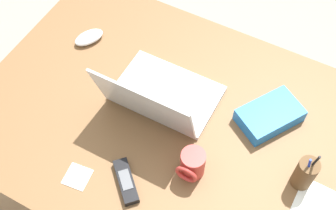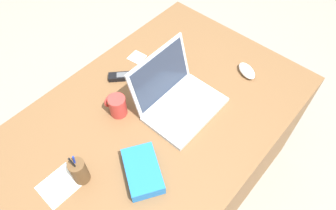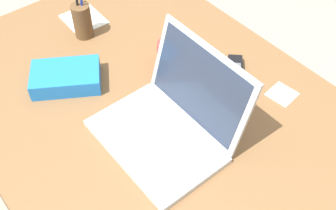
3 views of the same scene
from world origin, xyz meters
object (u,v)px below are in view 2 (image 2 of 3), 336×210
computer_mouse (247,71)px  snack_bag (143,171)px  laptop (177,98)px  cordless_phone (124,76)px  pen_holder (79,171)px  coffee_mug_white (117,105)px

computer_mouse → snack_bag: (-0.71, 0.01, 0.01)m
laptop → cordless_phone: bearing=98.9°
cordless_phone → pen_holder: bearing=-151.3°
laptop → pen_holder: bearing=175.0°
laptop → coffee_mug_white: (-0.20, 0.17, -0.00)m
computer_mouse → snack_bag: 0.71m
pen_holder → snack_bag: 0.23m
computer_mouse → cordless_phone: size_ratio=0.83×
cordless_phone → snack_bag: 0.51m
cordless_phone → computer_mouse: bearing=-45.5°
laptop → snack_bag: size_ratio=1.72×
laptop → coffee_mug_white: bearing=140.2°
laptop → computer_mouse: (0.37, -0.13, -0.03)m
computer_mouse → pen_holder: 0.89m
computer_mouse → pen_holder: bearing=-163.8°
computer_mouse → laptop: bearing=-171.8°
laptop → coffee_mug_white: size_ratio=3.53×
pen_holder → cordless_phone: bearing=28.7°
pen_holder → snack_bag: size_ratio=0.89×
cordless_phone → snack_bag: snack_bag is taller
pen_holder → laptop: bearing=-5.0°
computer_mouse → coffee_mug_white: coffee_mug_white is taller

